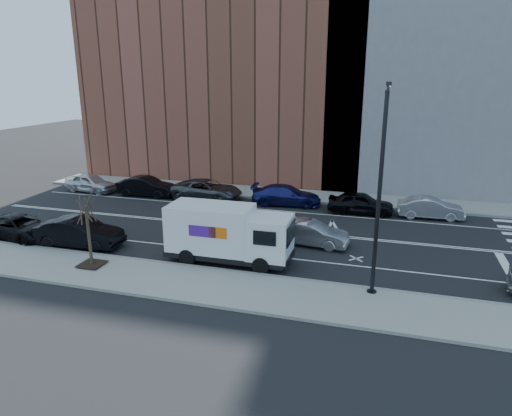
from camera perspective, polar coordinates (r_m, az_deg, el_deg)
The scene contains 20 objects.
ground at distance 29.44m, azimuth 1.19°, elevation -2.69°, with size 120.00×120.00×0.00m, color black.
sidewalk_near at distance 21.68m, azimuth -5.01°, elevation -9.81°, with size 44.00×3.60×0.15m, color gray.
sidewalk_far at distance 37.63m, azimuth 4.71°, elevation 1.64°, with size 44.00×3.60×0.15m, color gray.
curb_near at distance 23.20m, azimuth -3.39°, elevation -7.92°, with size 44.00×0.25×0.17m, color gray.
curb_far at distance 35.92m, azimuth 4.12°, elevation 0.95°, with size 44.00×0.25×0.17m, color gray.
road_markings at distance 29.44m, azimuth 1.19°, elevation -2.68°, with size 40.00×8.60×0.01m, color white, non-canonical shape.
bldg_brick at distance 45.14m, azimuth -3.58°, elevation 18.11°, with size 26.00×10.00×22.00m, color brown.
bldg_concrete at distance 42.86m, azimuth 24.14°, elevation 19.58°, with size 20.00×10.00×26.00m, color slate.
streetlight at distance 20.47m, azimuth 15.27°, elevation 2.97°, with size 0.44×4.02×9.34m.
street_tree at distance 24.71m, azimuth -20.09°, elevation -3.97°, with size 1.20×1.20×3.75m.
fedex_van at distance 24.02m, azimuth -3.52°, elevation -3.16°, with size 6.68×2.42×3.04m.
far_parked_a at distance 41.13m, azimuth -19.95°, elevation 2.97°, with size 1.82×4.54×1.55m, color silver.
far_parked_b at distance 38.40m, azimuth -13.54°, elevation 2.64°, with size 1.68×4.81×1.59m, color black.
far_parked_c at distance 36.54m, azimuth -6.16°, elevation 2.30°, with size 2.60×5.64×1.57m, color #47494E.
far_parked_d at distance 34.82m, azimuth 3.80°, elevation 1.62°, with size 2.14×5.26×1.53m, color navy.
far_parked_e at distance 33.42m, azimuth 12.94°, elevation 0.63°, with size 1.86×4.61×1.57m, color black.
far_parked_f at distance 33.77m, azimuth 20.97°, elevation 0.00°, with size 1.53×4.40×1.45m, color #B7B6BB.
driving_sedan at distance 26.80m, azimuth 6.90°, elevation -3.15°, with size 1.52×4.35×1.43m, color #9A999E.
near_parked_rear_a at distance 28.25m, azimuth -21.25°, elevation -2.88°, with size 1.78×5.09×1.68m, color black.
near_parked_rear_b at distance 31.17m, azimuth -27.40°, elevation -2.12°, with size 2.37×5.15×1.43m, color black.
Camera 1 is at (7.24, -26.87, 9.63)m, focal length 32.00 mm.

